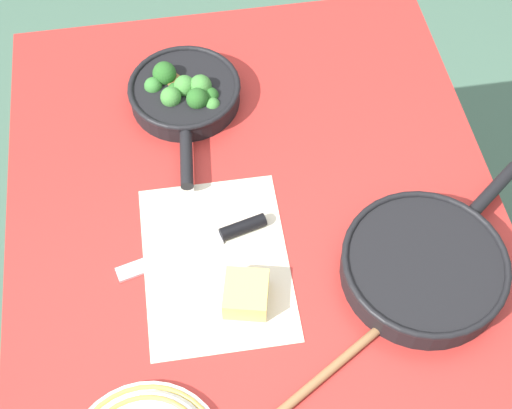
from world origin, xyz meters
TOP-DOWN VIEW (x-y plane):
  - ground_plane at (0.00, 0.00)m, footprint 14.00×14.00m
  - dining_table_red at (0.00, 0.00)m, footprint 1.08×0.91m
  - skillet_broccoli at (0.28, 0.10)m, footprint 0.35×0.23m
  - skillet_eggs at (-0.17, -0.26)m, footprint 0.32×0.37m
  - wooden_spoon at (-0.28, -0.14)m, footprint 0.23×0.37m
  - parchment_sheet at (-0.10, 0.09)m, footprint 0.34×0.26m
  - grater_knife at (-0.05, 0.08)m, footprint 0.09×0.28m
  - cheese_block at (-0.18, 0.05)m, footprint 0.09×0.09m

SIDE VIEW (x-z plane):
  - ground_plane at x=0.00m, z-range 0.00..0.00m
  - dining_table_red at x=0.00m, z-range 0.29..1.05m
  - parchment_sheet at x=-0.10m, z-range 0.76..0.77m
  - wooden_spoon at x=-0.28m, z-range 0.76..0.78m
  - grater_knife at x=-0.05m, z-range 0.76..0.78m
  - cheese_block at x=-0.18m, z-range 0.76..0.81m
  - skillet_eggs at x=-0.17m, z-range 0.76..0.82m
  - skillet_broccoli at x=0.28m, z-range 0.75..0.83m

